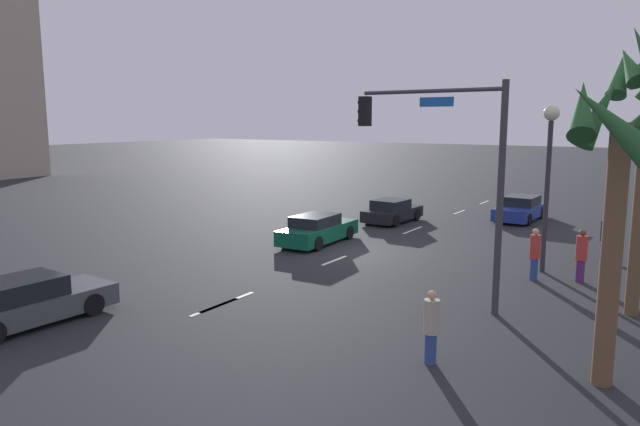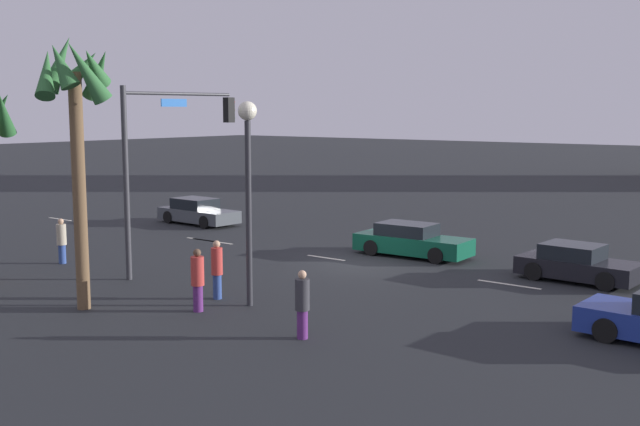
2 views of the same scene
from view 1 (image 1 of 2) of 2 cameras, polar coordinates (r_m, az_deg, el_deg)
The scene contains 18 objects.
ground_plane at distance 25.12m, azimuth 3.60°, elevation -3.81°, with size 220.00×220.00×0.00m, color #232628.
lane_stripe_0 at distance 41.56m, azimuth 15.71°, elevation 1.01°, with size 1.93×0.14×0.01m, color silver.
lane_stripe_1 at distance 36.81m, azimuth 13.41°, elevation 0.10°, with size 1.93×0.14×0.01m, color silver.
lane_stripe_2 at distance 30.33m, azimuth 9.02°, elevation -1.66°, with size 2.26×0.14×0.01m, color silver.
lane_stripe_3 at distance 23.57m, azimuth 1.42°, elevation -4.64°, with size 1.84×0.14×0.01m, color silver.
lane_stripe_4 at distance 18.16m, azimuth -10.23°, elevation -9.00°, with size 2.04×0.14×0.01m, color silver.
lane_stripe_5 at distance 18.57m, azimuth -8.99°, elevation -8.55°, with size 2.46×0.14×0.01m, color silver.
car_0 at distance 26.76m, azimuth -0.23°, elevation -1.63°, with size 4.74×1.98×1.33m.
car_1 at distance 18.21m, azimuth -26.67°, elevation -7.79°, with size 4.65×2.05×1.33m.
car_2 at distance 32.47m, azimuth 7.03°, elevation 0.15°, with size 4.08×2.06×1.28m.
car_3 at distance 34.78m, azimuth 18.90°, elevation 0.37°, with size 4.56×2.06×1.34m.
traffic_signal at distance 17.81m, azimuth 12.50°, elevation 5.37°, with size 0.74×4.98×6.68m.
streetlamp at distance 22.78m, azimuth 21.39°, elevation 5.16°, with size 0.56×0.56×6.11m.
pedestrian_0 at distance 26.24m, azimuth 25.97°, elevation -2.06°, with size 0.53×0.53×1.80m.
pedestrian_1 at distance 13.93m, azimuth 10.78°, elevation -10.71°, with size 0.48×0.48×1.75m.
pedestrian_2 at distance 21.89m, azimuth 20.17°, elevation -3.66°, with size 0.47×0.47×1.85m.
pedestrian_3 at distance 22.25m, azimuth 24.08°, elevation -3.70°, with size 0.54×0.54×1.86m.
palm_tree_1 at distance 13.21m, azimuth 26.99°, elevation 4.70°, with size 2.47×2.40×6.57m.
Camera 1 is at (21.45, 11.81, 5.59)m, focal length 32.88 mm.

